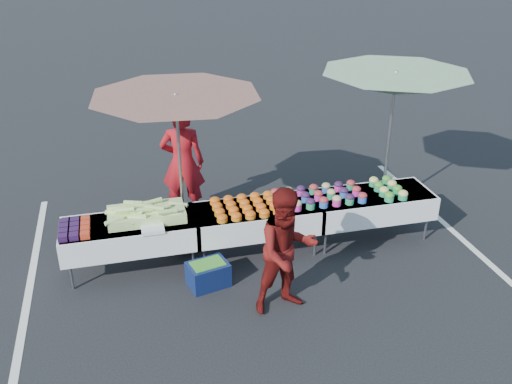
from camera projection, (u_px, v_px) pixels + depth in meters
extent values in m
plane|color=black|center=(256.00, 252.00, 8.53)|extent=(80.00, 80.00, 0.00)
cube|color=silver|center=(30.00, 282.00, 7.82)|extent=(0.10, 5.00, 0.00)
cube|color=silver|center=(447.00, 226.00, 9.24)|extent=(0.10, 5.00, 0.00)
cube|color=white|center=(129.00, 224.00, 7.81)|extent=(1.80, 0.75, 0.04)
cube|color=white|center=(130.00, 234.00, 7.88)|extent=(1.86, 0.81, 0.36)
cylinder|color=slate|center=(72.00, 277.00, 7.61)|extent=(0.04, 0.04, 0.39)
cylinder|color=slate|center=(73.00, 254.00, 8.12)|extent=(0.04, 0.04, 0.39)
cylinder|color=slate|center=(193.00, 260.00, 7.97)|extent=(0.04, 0.04, 0.39)
cylinder|color=slate|center=(187.00, 239.00, 8.48)|extent=(0.04, 0.04, 0.39)
cube|color=white|center=(256.00, 209.00, 8.21)|extent=(1.80, 0.75, 0.04)
cube|color=white|center=(256.00, 219.00, 8.28)|extent=(1.86, 0.81, 0.36)
cylinder|color=slate|center=(205.00, 259.00, 8.01)|extent=(0.04, 0.04, 0.39)
cylinder|color=slate|center=(198.00, 238.00, 8.52)|extent=(0.04, 0.04, 0.39)
cylinder|color=slate|center=(315.00, 244.00, 8.37)|extent=(0.04, 0.04, 0.39)
cylinder|color=slate|center=(302.00, 224.00, 8.88)|extent=(0.04, 0.04, 0.39)
cube|color=white|center=(371.00, 195.00, 8.61)|extent=(1.80, 0.75, 0.04)
cube|color=white|center=(370.00, 204.00, 8.68)|extent=(1.86, 0.81, 0.36)
cylinder|color=slate|center=(325.00, 242.00, 8.40)|extent=(0.04, 0.04, 0.39)
cylinder|color=slate|center=(312.00, 223.00, 8.92)|extent=(0.04, 0.04, 0.39)
cylinder|color=slate|center=(425.00, 229.00, 8.77)|extent=(0.04, 0.04, 0.39)
cylinder|color=slate|center=(407.00, 211.00, 9.28)|extent=(0.04, 0.04, 0.39)
cube|color=black|center=(63.00, 238.00, 7.36)|extent=(0.12, 0.12, 0.08)
cube|color=black|center=(63.00, 232.00, 7.48)|extent=(0.12, 0.12, 0.08)
cube|color=black|center=(64.00, 227.00, 7.61)|extent=(0.12, 0.12, 0.08)
cube|color=black|center=(64.00, 222.00, 7.73)|extent=(0.12, 0.12, 0.08)
cube|color=black|center=(74.00, 236.00, 7.39)|extent=(0.12, 0.12, 0.08)
cube|color=black|center=(74.00, 231.00, 7.51)|extent=(0.12, 0.12, 0.08)
cube|color=black|center=(75.00, 226.00, 7.64)|extent=(0.12, 0.12, 0.08)
cube|color=black|center=(75.00, 221.00, 7.76)|extent=(0.12, 0.12, 0.08)
cube|color=#9D1210|center=(85.00, 235.00, 7.42)|extent=(0.12, 0.12, 0.08)
cube|color=#9D1210|center=(85.00, 230.00, 7.55)|extent=(0.12, 0.12, 0.08)
cube|color=#9D1210|center=(85.00, 225.00, 7.67)|extent=(0.12, 0.12, 0.08)
cube|color=#9D1210|center=(86.00, 220.00, 7.79)|extent=(0.12, 0.12, 0.08)
cube|color=#A5D36C|center=(147.00, 214.00, 7.87)|extent=(1.05, 0.55, 0.14)
cylinder|color=#A5D36C|center=(167.00, 205.00, 8.05)|extent=(0.27, 0.09, 0.10)
cylinder|color=#A5D36C|center=(118.00, 209.00, 7.78)|extent=(0.27, 0.14, 0.07)
cylinder|color=#A5D36C|center=(155.00, 207.00, 7.74)|extent=(0.27, 0.14, 0.09)
cylinder|color=#A5D36C|center=(115.00, 214.00, 7.78)|extent=(0.27, 0.15, 0.10)
cylinder|color=#A5D36C|center=(133.00, 212.00, 7.74)|extent=(0.27, 0.15, 0.08)
cylinder|color=#A5D36C|center=(143.00, 206.00, 7.84)|extent=(0.27, 0.10, 0.10)
cylinder|color=#A5D36C|center=(143.00, 210.00, 7.73)|extent=(0.27, 0.07, 0.08)
cylinder|color=#A5D36C|center=(137.00, 217.00, 7.65)|extent=(0.27, 0.14, 0.09)
cylinder|color=#A5D36C|center=(133.00, 203.00, 7.96)|extent=(0.27, 0.12, 0.08)
cylinder|color=#A5D36C|center=(178.00, 204.00, 8.03)|extent=(0.27, 0.16, 0.08)
cylinder|color=#A5D36C|center=(123.00, 212.00, 7.72)|extent=(0.27, 0.11, 0.07)
cylinder|color=#A5D36C|center=(141.00, 221.00, 7.63)|extent=(0.27, 0.10, 0.07)
cylinder|color=#A5D36C|center=(153.00, 202.00, 7.97)|extent=(0.27, 0.12, 0.08)
cylinder|color=#A5D36C|center=(114.00, 221.00, 7.55)|extent=(0.27, 0.15, 0.08)
cylinder|color=#A5D36C|center=(120.00, 208.00, 7.77)|extent=(0.27, 0.10, 0.08)
cylinder|color=#A5D36C|center=(162.00, 209.00, 7.84)|extent=(0.27, 0.16, 0.10)
cylinder|color=#A5D36C|center=(125.00, 210.00, 7.68)|extent=(0.27, 0.12, 0.09)
cylinder|color=#A5D36C|center=(167.00, 211.00, 7.67)|extent=(0.27, 0.09, 0.07)
cylinder|color=#A5D36C|center=(172.00, 214.00, 7.74)|extent=(0.27, 0.10, 0.09)
cylinder|color=#A5D36C|center=(165.00, 214.00, 7.78)|extent=(0.27, 0.12, 0.09)
cube|color=white|center=(153.00, 229.00, 7.60)|extent=(0.30, 0.25, 0.05)
cylinder|color=#C66C16|center=(222.00, 220.00, 7.82)|extent=(0.15, 0.15, 0.05)
ellipsoid|color=#DB4B0C|center=(222.00, 217.00, 7.81)|extent=(0.15, 0.15, 0.08)
cylinder|color=#C66C16|center=(220.00, 214.00, 7.98)|extent=(0.15, 0.15, 0.05)
ellipsoid|color=#DB4B0C|center=(220.00, 211.00, 7.96)|extent=(0.15, 0.15, 0.08)
cylinder|color=#C66C16|center=(217.00, 208.00, 8.14)|extent=(0.15, 0.15, 0.05)
ellipsoid|color=#DB4B0C|center=(217.00, 205.00, 8.12)|extent=(0.15, 0.15, 0.08)
cylinder|color=#C66C16|center=(215.00, 202.00, 8.29)|extent=(0.15, 0.15, 0.05)
ellipsoid|color=#DB4B0C|center=(215.00, 200.00, 8.28)|extent=(0.15, 0.15, 0.08)
cylinder|color=#C66C16|center=(236.00, 218.00, 7.87)|extent=(0.15, 0.15, 0.05)
ellipsoid|color=#DB4B0C|center=(236.00, 215.00, 7.85)|extent=(0.15, 0.15, 0.08)
cylinder|color=#C66C16|center=(234.00, 212.00, 8.02)|extent=(0.15, 0.15, 0.05)
ellipsoid|color=#DB4B0C|center=(234.00, 210.00, 8.01)|extent=(0.15, 0.15, 0.08)
cylinder|color=#C66C16|center=(231.00, 206.00, 8.18)|extent=(0.15, 0.15, 0.05)
ellipsoid|color=#DB4B0C|center=(231.00, 204.00, 8.16)|extent=(0.15, 0.15, 0.08)
cylinder|color=#C66C16|center=(228.00, 201.00, 8.34)|extent=(0.15, 0.15, 0.05)
ellipsoid|color=#DB4B0C|center=(228.00, 198.00, 8.32)|extent=(0.15, 0.15, 0.08)
cylinder|color=#C66C16|center=(251.00, 216.00, 7.91)|extent=(0.15, 0.15, 0.05)
ellipsoid|color=#DB4B0C|center=(250.00, 214.00, 7.89)|extent=(0.15, 0.15, 0.08)
cylinder|color=#C66C16|center=(247.00, 210.00, 8.07)|extent=(0.15, 0.15, 0.05)
ellipsoid|color=#DB4B0C|center=(247.00, 208.00, 8.05)|extent=(0.15, 0.15, 0.08)
cylinder|color=#C66C16|center=(245.00, 205.00, 8.22)|extent=(0.15, 0.15, 0.05)
ellipsoid|color=#DB4B0C|center=(245.00, 202.00, 8.21)|extent=(0.15, 0.15, 0.08)
cylinder|color=#C66C16|center=(242.00, 199.00, 8.38)|extent=(0.15, 0.15, 0.05)
ellipsoid|color=#DB4B0C|center=(242.00, 197.00, 8.36)|extent=(0.15, 0.15, 0.08)
cylinder|color=#C66C16|center=(264.00, 215.00, 7.96)|extent=(0.15, 0.15, 0.05)
ellipsoid|color=#DB4B0C|center=(264.00, 212.00, 7.94)|extent=(0.15, 0.15, 0.08)
cylinder|color=#C66C16|center=(261.00, 209.00, 8.11)|extent=(0.15, 0.15, 0.05)
ellipsoid|color=#DB4B0C|center=(261.00, 206.00, 8.09)|extent=(0.15, 0.15, 0.08)
cylinder|color=#C66C16|center=(258.00, 203.00, 8.27)|extent=(0.15, 0.15, 0.05)
ellipsoid|color=#DB4B0C|center=(258.00, 201.00, 8.25)|extent=(0.15, 0.15, 0.08)
cylinder|color=#C66C16|center=(255.00, 198.00, 8.43)|extent=(0.15, 0.15, 0.05)
ellipsoid|color=#DB4B0C|center=(255.00, 195.00, 8.41)|extent=(0.15, 0.15, 0.08)
cylinder|color=#C66C16|center=(278.00, 213.00, 8.00)|extent=(0.15, 0.15, 0.05)
ellipsoid|color=#DB4B0C|center=(278.00, 210.00, 7.98)|extent=(0.15, 0.15, 0.08)
cylinder|color=#C66C16|center=(275.00, 207.00, 8.16)|extent=(0.15, 0.15, 0.05)
ellipsoid|color=#DB4B0C|center=(275.00, 205.00, 8.14)|extent=(0.15, 0.15, 0.08)
cylinder|color=#C66C16|center=(271.00, 202.00, 8.31)|extent=(0.15, 0.15, 0.05)
ellipsoid|color=#DB4B0C|center=(271.00, 199.00, 8.30)|extent=(0.15, 0.15, 0.08)
cylinder|color=#C66C16|center=(268.00, 196.00, 8.47)|extent=(0.15, 0.15, 0.05)
ellipsoid|color=#DB4B0C|center=(268.00, 194.00, 8.45)|extent=(0.15, 0.15, 0.08)
cylinder|color=blue|center=(284.00, 209.00, 8.06)|extent=(0.13, 0.13, 0.10)
ellipsoid|color=maroon|center=(284.00, 205.00, 8.04)|extent=(0.14, 0.14, 0.10)
cylinder|color=#CA2B92|center=(279.00, 202.00, 8.25)|extent=(0.13, 0.13, 0.10)
ellipsoid|color=maroon|center=(279.00, 198.00, 8.23)|extent=(0.14, 0.14, 0.10)
cylinder|color=#238C59|center=(275.00, 195.00, 8.45)|extent=(0.13, 0.13, 0.10)
ellipsoid|color=maroon|center=(275.00, 192.00, 8.42)|extent=(0.14, 0.14, 0.10)
cylinder|color=#CA2B92|center=(297.00, 207.00, 8.11)|extent=(0.13, 0.13, 0.10)
ellipsoid|color=#A78E51|center=(297.00, 203.00, 8.08)|extent=(0.14, 0.14, 0.10)
cylinder|color=#238C59|center=(293.00, 200.00, 8.30)|extent=(0.13, 0.13, 0.10)
ellipsoid|color=#A78E51|center=(293.00, 197.00, 8.27)|extent=(0.14, 0.14, 0.10)
cylinder|color=blue|center=(288.00, 194.00, 8.49)|extent=(0.13, 0.13, 0.10)
ellipsoid|color=#A78E51|center=(288.00, 190.00, 8.46)|extent=(0.14, 0.14, 0.10)
cylinder|color=#238C59|center=(311.00, 205.00, 8.15)|extent=(0.13, 0.13, 0.10)
ellipsoid|color=#2A1433|center=(311.00, 202.00, 8.13)|extent=(0.14, 0.14, 0.10)
cylinder|color=blue|center=(306.00, 199.00, 8.34)|extent=(0.13, 0.13, 0.10)
ellipsoid|color=#2A1433|center=(306.00, 195.00, 8.32)|extent=(0.14, 0.14, 0.10)
cylinder|color=#CA2B92|center=(301.00, 192.00, 8.53)|extent=(0.13, 0.13, 0.10)
ellipsoid|color=#2A1433|center=(301.00, 189.00, 8.51)|extent=(0.14, 0.14, 0.10)
cylinder|color=blue|center=(324.00, 204.00, 8.20)|extent=(0.13, 0.13, 0.10)
ellipsoid|color=maroon|center=(324.00, 200.00, 8.17)|extent=(0.14, 0.14, 0.10)
cylinder|color=#CA2B92|center=(318.00, 197.00, 8.39)|extent=(0.13, 0.13, 0.10)
ellipsoid|color=maroon|center=(319.00, 194.00, 8.36)|extent=(0.14, 0.14, 0.10)
cylinder|color=#238C59|center=(313.00, 191.00, 8.58)|extent=(0.13, 0.13, 0.10)
ellipsoid|color=maroon|center=(314.00, 187.00, 8.55)|extent=(0.14, 0.14, 0.10)
cylinder|color=#CA2B92|center=(337.00, 202.00, 8.24)|extent=(0.13, 0.13, 0.10)
ellipsoid|color=#A78E51|center=(337.00, 199.00, 8.21)|extent=(0.14, 0.14, 0.10)
cylinder|color=#238C59|center=(331.00, 196.00, 8.43)|extent=(0.13, 0.13, 0.10)
ellipsoid|color=#A78E51|center=(331.00, 192.00, 8.40)|extent=(0.14, 0.14, 0.10)
cylinder|color=blue|center=(326.00, 189.00, 8.62)|extent=(0.13, 0.13, 0.10)
ellipsoid|color=#A78E51|center=(326.00, 186.00, 8.60)|extent=(0.14, 0.14, 0.10)
cylinder|color=#238C59|center=(350.00, 201.00, 8.28)|extent=(0.13, 0.13, 0.10)
ellipsoid|color=#2A1433|center=(350.00, 197.00, 8.26)|extent=(0.14, 0.14, 0.10)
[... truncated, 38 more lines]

